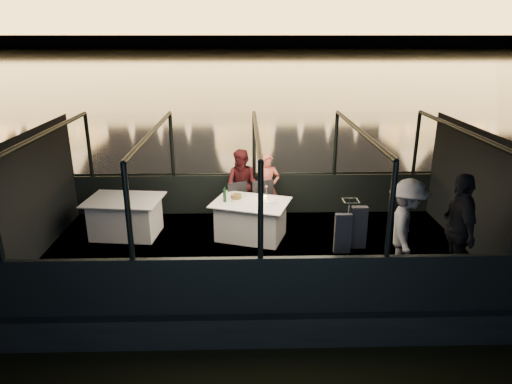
{
  "coord_description": "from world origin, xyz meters",
  "views": [
    {
      "loc": [
        -0.22,
        -7.79,
        4.4
      ],
      "look_at": [
        0.0,
        0.4,
        1.55
      ],
      "focal_mm": 32.0,
      "sensor_mm": 36.0,
      "label": 1
    }
  ],
  "objects_px": {
    "chair_port_left": "(237,207)",
    "coat_stand": "(348,241)",
    "passenger_dark": "(457,234)",
    "passenger_stripe": "(406,229)",
    "chair_port_right": "(263,208)",
    "wine_bottle": "(225,194)",
    "dining_table_central": "(251,220)",
    "person_woman_coral": "(267,187)",
    "dining_table_aft": "(126,217)",
    "person_man_maroon": "(243,188)"
  },
  "relations": [
    {
      "from": "person_woman_coral",
      "to": "person_man_maroon",
      "type": "xyz_separation_m",
      "value": [
        -0.53,
        -0.02,
        0.0
      ]
    },
    {
      "from": "dining_table_aft",
      "to": "chair_port_left",
      "type": "height_order",
      "value": "chair_port_left"
    },
    {
      "from": "chair_port_right",
      "to": "person_woman_coral",
      "type": "relative_size",
      "value": 0.65
    },
    {
      "from": "person_man_maroon",
      "to": "person_woman_coral",
      "type": "bearing_deg",
      "value": 21.41
    },
    {
      "from": "person_woman_coral",
      "to": "person_man_maroon",
      "type": "height_order",
      "value": "person_man_maroon"
    },
    {
      "from": "chair_port_left",
      "to": "person_woman_coral",
      "type": "distance_m",
      "value": 0.82
    },
    {
      "from": "chair_port_left",
      "to": "passenger_dark",
      "type": "bearing_deg",
      "value": -54.43
    },
    {
      "from": "dining_table_aft",
      "to": "coat_stand",
      "type": "bearing_deg",
      "value": -30.36
    },
    {
      "from": "chair_port_left",
      "to": "coat_stand",
      "type": "bearing_deg",
      "value": -78.3
    },
    {
      "from": "wine_bottle",
      "to": "coat_stand",
      "type": "bearing_deg",
      "value": -47.73
    },
    {
      "from": "chair_port_right",
      "to": "passenger_dark",
      "type": "distance_m",
      "value": 3.82
    },
    {
      "from": "dining_table_central",
      "to": "passenger_stripe",
      "type": "relative_size",
      "value": 0.85
    },
    {
      "from": "chair_port_left",
      "to": "wine_bottle",
      "type": "distance_m",
      "value": 0.72
    },
    {
      "from": "chair_port_left",
      "to": "chair_port_right",
      "type": "relative_size",
      "value": 0.95
    },
    {
      "from": "chair_port_right",
      "to": "person_woman_coral",
      "type": "bearing_deg",
      "value": 61.94
    },
    {
      "from": "dining_table_aft",
      "to": "passenger_dark",
      "type": "xyz_separation_m",
      "value": [
        5.82,
        -2.0,
        0.47
      ]
    },
    {
      "from": "person_woman_coral",
      "to": "dining_table_central",
      "type": "bearing_deg",
      "value": -124.66
    },
    {
      "from": "dining_table_aft",
      "to": "wine_bottle",
      "type": "bearing_deg",
      "value": -4.87
    },
    {
      "from": "dining_table_aft",
      "to": "dining_table_central",
      "type": "bearing_deg",
      "value": -4.48
    },
    {
      "from": "chair_port_right",
      "to": "person_man_maroon",
      "type": "height_order",
      "value": "person_man_maroon"
    },
    {
      "from": "dining_table_central",
      "to": "chair_port_left",
      "type": "relative_size",
      "value": 1.57
    },
    {
      "from": "person_man_maroon",
      "to": "coat_stand",
      "type": "bearing_deg",
      "value": -42.75
    },
    {
      "from": "person_woman_coral",
      "to": "passenger_dark",
      "type": "height_order",
      "value": "passenger_dark"
    },
    {
      "from": "coat_stand",
      "to": "wine_bottle",
      "type": "xyz_separation_m",
      "value": [
        -1.97,
        2.16,
        0.02
      ]
    },
    {
      "from": "dining_table_aft",
      "to": "chair_port_left",
      "type": "distance_m",
      "value": 2.28
    },
    {
      "from": "passenger_dark",
      "to": "dining_table_central",
      "type": "bearing_deg",
      "value": -113.92
    },
    {
      "from": "chair_port_right",
      "to": "passenger_stripe",
      "type": "relative_size",
      "value": 0.57
    },
    {
      "from": "passenger_dark",
      "to": "wine_bottle",
      "type": "height_order",
      "value": "passenger_dark"
    },
    {
      "from": "dining_table_central",
      "to": "chair_port_left",
      "type": "xyz_separation_m",
      "value": [
        -0.27,
        0.52,
        0.06
      ]
    },
    {
      "from": "passenger_stripe",
      "to": "passenger_dark",
      "type": "height_order",
      "value": "passenger_dark"
    },
    {
      "from": "chair_port_right",
      "to": "dining_table_aft",
      "type": "bearing_deg",
      "value": 171.74
    },
    {
      "from": "wine_bottle",
      "to": "person_woman_coral",
      "type": "bearing_deg",
      "value": 45.39
    },
    {
      "from": "person_man_maroon",
      "to": "passenger_stripe",
      "type": "relative_size",
      "value": 0.93
    },
    {
      "from": "passenger_dark",
      "to": "passenger_stripe",
      "type": "bearing_deg",
      "value": -101.89
    },
    {
      "from": "chair_port_right",
      "to": "passenger_stripe",
      "type": "height_order",
      "value": "passenger_stripe"
    },
    {
      "from": "dining_table_central",
      "to": "person_woman_coral",
      "type": "xyz_separation_m",
      "value": [
        0.38,
        0.93,
        0.36
      ]
    },
    {
      "from": "chair_port_left",
      "to": "dining_table_central",
      "type": "bearing_deg",
      "value": -83.51
    },
    {
      "from": "chair_port_right",
      "to": "wine_bottle",
      "type": "xyz_separation_m",
      "value": [
        -0.78,
        -0.46,
        0.47
      ]
    },
    {
      "from": "dining_table_aft",
      "to": "wine_bottle",
      "type": "relative_size",
      "value": 4.74
    },
    {
      "from": "person_man_maroon",
      "to": "dining_table_aft",
      "type": "bearing_deg",
      "value": -144.05
    },
    {
      "from": "dining_table_central",
      "to": "coat_stand",
      "type": "xyz_separation_m",
      "value": [
        1.45,
        -2.14,
        0.51
      ]
    },
    {
      "from": "chair_port_left",
      "to": "wine_bottle",
      "type": "xyz_separation_m",
      "value": [
        -0.24,
        -0.49,
        0.47
      ]
    },
    {
      "from": "dining_table_aft",
      "to": "person_woman_coral",
      "type": "distance_m",
      "value": 3.02
    },
    {
      "from": "dining_table_aft",
      "to": "person_woman_coral",
      "type": "height_order",
      "value": "person_woman_coral"
    },
    {
      "from": "person_man_maroon",
      "to": "wine_bottle",
      "type": "relative_size",
      "value": 5.12
    },
    {
      "from": "chair_port_left",
      "to": "person_man_maroon",
      "type": "relative_size",
      "value": 0.58
    },
    {
      "from": "dining_table_central",
      "to": "coat_stand",
      "type": "relative_size",
      "value": 0.9
    },
    {
      "from": "passenger_stripe",
      "to": "wine_bottle",
      "type": "distance_m",
      "value": 3.45
    },
    {
      "from": "dining_table_central",
      "to": "passenger_dark",
      "type": "relative_size",
      "value": 0.77
    },
    {
      "from": "dining_table_aft",
      "to": "person_woman_coral",
      "type": "xyz_separation_m",
      "value": [
        2.91,
        0.73,
        0.36
      ]
    }
  ]
}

